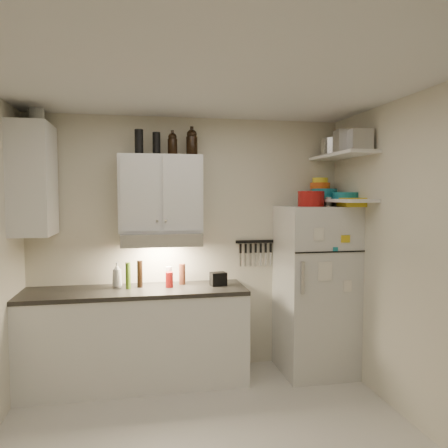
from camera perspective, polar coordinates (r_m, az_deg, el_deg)
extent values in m
cube|color=silver|center=(3.13, -1.42, 18.60)|extent=(3.20, 3.00, 0.02)
cube|color=beige|center=(4.55, -4.57, -2.69)|extent=(3.20, 0.02, 2.60)
cube|color=beige|center=(3.69, 24.20, -4.51)|extent=(0.02, 3.00, 2.60)
cube|color=white|center=(4.40, -11.41, -14.47)|extent=(2.10, 0.60, 0.88)
cube|color=#272522|center=(4.28, -11.49, -8.60)|extent=(2.10, 0.62, 0.04)
cube|color=white|center=(4.32, -8.31, 3.92)|extent=(0.80, 0.33, 0.75)
cube|color=white|center=(4.28, -23.66, 5.32)|extent=(0.33, 0.55, 1.00)
cube|color=silver|center=(4.27, -8.22, -1.91)|extent=(0.76, 0.46, 0.12)
cube|color=silver|center=(4.60, 11.83, -8.37)|extent=(0.70, 0.68, 1.70)
cube|color=white|center=(4.47, 15.13, 8.64)|extent=(0.30, 0.95, 0.03)
cube|color=white|center=(4.46, 15.03, 2.99)|extent=(0.30, 0.95, 0.03)
cube|color=black|center=(4.65, 4.07, -2.30)|extent=(0.42, 0.02, 0.03)
cylinder|color=maroon|center=(4.43, 11.29, 3.25)|extent=(0.33, 0.33, 0.15)
cube|color=gold|center=(4.39, 16.33, 2.74)|extent=(0.22, 0.27, 0.09)
cylinder|color=silver|center=(4.50, 13.49, 2.85)|extent=(0.07, 0.07, 0.09)
cylinder|color=silver|center=(4.71, 14.09, 9.69)|extent=(0.28, 0.28, 0.18)
cube|color=#AAAAAD|center=(4.37, 15.74, 10.34)|extent=(0.23, 0.22, 0.21)
cube|color=#AAAAAD|center=(4.24, 17.27, 10.39)|extent=(0.21, 0.21, 0.19)
cylinder|color=#187688|center=(4.72, 12.99, 3.88)|extent=(0.26, 0.26, 0.11)
cylinder|color=#D85214|center=(4.74, 12.43, 4.90)|extent=(0.21, 0.21, 0.06)
cylinder|color=yellow|center=(4.74, 12.44, 5.60)|extent=(0.16, 0.16, 0.05)
cylinder|color=#187688|center=(4.52, 15.64, 3.60)|extent=(0.26, 0.26, 0.07)
cylinder|color=black|center=(4.35, -8.81, 10.32)|extent=(0.09, 0.09, 0.22)
cylinder|color=black|center=(4.29, -11.05, 10.48)|extent=(0.10, 0.10, 0.23)
cylinder|color=silver|center=(4.44, -23.29, 12.94)|extent=(0.15, 0.15, 0.18)
imported|color=white|center=(4.37, -13.80, -6.30)|extent=(0.12, 0.12, 0.27)
cylinder|color=#5C2C1B|center=(4.41, -5.48, -6.53)|extent=(0.08, 0.08, 0.21)
cylinder|color=#4C731C|center=(4.28, -12.42, -6.60)|extent=(0.05, 0.05, 0.25)
cylinder|color=black|center=(4.32, -10.93, -6.42)|extent=(0.07, 0.07, 0.26)
cylinder|color=silver|center=(4.37, -7.21, -6.77)|extent=(0.08, 0.08, 0.19)
cylinder|color=maroon|center=(4.29, -7.16, -7.24)|extent=(0.08, 0.08, 0.15)
cube|color=black|center=(4.34, -0.75, -7.18)|extent=(0.17, 0.13, 0.13)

